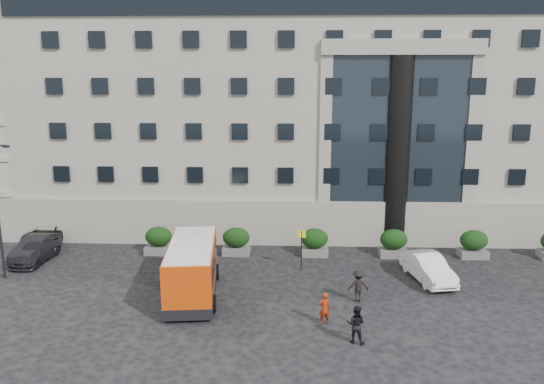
{
  "coord_description": "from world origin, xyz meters",
  "views": [
    {
      "loc": [
        4.91,
        -25.82,
        11.59
      ],
      "look_at": [
        3.72,
        4.49,
        5.0
      ],
      "focal_mm": 35.0,
      "sensor_mm": 36.0,
      "label": 1
    }
  ],
  "objects_px": {
    "minibus": "(192,267)",
    "parked_car_c": "(36,252)",
    "parked_car_b": "(36,247)",
    "red_truck": "(88,201)",
    "hedge_e": "(474,244)",
    "pedestrian_c": "(358,286)",
    "pedestrian_b": "(356,324)",
    "parked_car_d": "(51,232)",
    "hedge_b": "(236,241)",
    "pedestrian_a": "(324,308)",
    "white_taxi": "(428,268)",
    "hedge_a": "(159,240)",
    "bus_stop_sign": "(302,243)",
    "hedge_d": "(394,243)",
    "hedge_c": "(314,242)"
  },
  "relations": [
    {
      "from": "pedestrian_c",
      "to": "pedestrian_b",
      "type": "bearing_deg",
      "value": 79.16
    },
    {
      "from": "minibus",
      "to": "parked_car_c",
      "type": "distance_m",
      "value": 12.15
    },
    {
      "from": "white_taxi",
      "to": "pedestrian_a",
      "type": "xyz_separation_m",
      "value": [
        -6.34,
        -5.85,
        0.03
      ]
    },
    {
      "from": "hedge_a",
      "to": "parked_car_b",
      "type": "relative_size",
      "value": 0.42
    },
    {
      "from": "hedge_e",
      "to": "parked_car_b",
      "type": "height_order",
      "value": "hedge_e"
    },
    {
      "from": "hedge_b",
      "to": "white_taxi",
      "type": "distance_m",
      "value": 12.35
    },
    {
      "from": "hedge_e",
      "to": "parked_car_d",
      "type": "distance_m",
      "value": 29.31
    },
    {
      "from": "parked_car_c",
      "to": "parked_car_d",
      "type": "xyz_separation_m",
      "value": [
        -0.92,
        4.23,
        0.06
      ]
    },
    {
      "from": "pedestrian_c",
      "to": "white_taxi",
      "type": "bearing_deg",
      "value": -147.4
    },
    {
      "from": "red_truck",
      "to": "parked_car_d",
      "type": "height_order",
      "value": "red_truck"
    },
    {
      "from": "minibus",
      "to": "parked_car_b",
      "type": "distance_m",
      "value": 12.78
    },
    {
      "from": "hedge_b",
      "to": "pedestrian_a",
      "type": "height_order",
      "value": "hedge_b"
    },
    {
      "from": "hedge_b",
      "to": "pedestrian_b",
      "type": "relative_size",
      "value": 1.05
    },
    {
      "from": "hedge_c",
      "to": "minibus",
      "type": "relative_size",
      "value": 0.26
    },
    {
      "from": "hedge_e",
      "to": "pedestrian_c",
      "type": "bearing_deg",
      "value": -138.95
    },
    {
      "from": "parked_car_d",
      "to": "hedge_c",
      "type": "bearing_deg",
      "value": 2.79
    },
    {
      "from": "red_truck",
      "to": "parked_car_c",
      "type": "height_order",
      "value": "red_truck"
    },
    {
      "from": "hedge_b",
      "to": "pedestrian_c",
      "type": "bearing_deg",
      "value": -45.38
    },
    {
      "from": "bus_stop_sign",
      "to": "parked_car_d",
      "type": "relative_size",
      "value": 0.51
    },
    {
      "from": "hedge_e",
      "to": "minibus",
      "type": "xyz_separation_m",
      "value": [
        -17.24,
        -6.87,
        0.68
      ]
    },
    {
      "from": "bus_stop_sign",
      "to": "minibus",
      "type": "height_order",
      "value": "minibus"
    },
    {
      "from": "parked_car_d",
      "to": "pedestrian_c",
      "type": "height_order",
      "value": "pedestrian_c"
    },
    {
      "from": "hedge_b",
      "to": "parked_car_c",
      "type": "distance_m",
      "value": 12.85
    },
    {
      "from": "hedge_b",
      "to": "parked_car_c",
      "type": "xyz_separation_m",
      "value": [
        -12.7,
        -1.93,
        -0.3
      ]
    },
    {
      "from": "bus_stop_sign",
      "to": "hedge_d",
      "type": "bearing_deg",
      "value": 24.66
    },
    {
      "from": "hedge_a",
      "to": "white_taxi",
      "type": "bearing_deg",
      "value": -13.89
    },
    {
      "from": "parked_car_c",
      "to": "hedge_b",
      "type": "bearing_deg",
      "value": 11.32
    },
    {
      "from": "hedge_b",
      "to": "red_truck",
      "type": "xyz_separation_m",
      "value": [
        -13.26,
        8.61,
        0.58
      ]
    },
    {
      "from": "red_truck",
      "to": "hedge_a",
      "type": "bearing_deg",
      "value": -54.72
    },
    {
      "from": "hedge_d",
      "to": "hedge_c",
      "type": "bearing_deg",
      "value": 180.0
    },
    {
      "from": "hedge_b",
      "to": "minibus",
      "type": "xyz_separation_m",
      "value": [
        -1.64,
        -6.87,
        0.68
      ]
    },
    {
      "from": "pedestrian_a",
      "to": "white_taxi",
      "type": "bearing_deg",
      "value": -152.07
    },
    {
      "from": "hedge_b",
      "to": "parked_car_d",
      "type": "bearing_deg",
      "value": 170.39
    },
    {
      "from": "hedge_a",
      "to": "hedge_e",
      "type": "bearing_deg",
      "value": 0.0
    },
    {
      "from": "parked_car_d",
      "to": "pedestrian_a",
      "type": "relative_size",
      "value": 3.15
    },
    {
      "from": "hedge_c",
      "to": "parked_car_b",
      "type": "bearing_deg",
      "value": -176.28
    },
    {
      "from": "parked_car_b",
      "to": "red_truck",
      "type": "bearing_deg",
      "value": 93.38
    },
    {
      "from": "red_truck",
      "to": "white_taxi",
      "type": "distance_m",
      "value": 27.98
    },
    {
      "from": "pedestrian_a",
      "to": "hedge_e",
      "type": "bearing_deg",
      "value": -150.63
    },
    {
      "from": "red_truck",
      "to": "hedge_d",
      "type": "bearing_deg",
      "value": -27.81
    },
    {
      "from": "hedge_c",
      "to": "hedge_d",
      "type": "distance_m",
      "value": 5.2
    },
    {
      "from": "hedge_d",
      "to": "parked_car_b",
      "type": "height_order",
      "value": "hedge_d"
    },
    {
      "from": "bus_stop_sign",
      "to": "white_taxi",
      "type": "xyz_separation_m",
      "value": [
        7.33,
        -1.36,
        -0.97
      ]
    },
    {
      "from": "hedge_e",
      "to": "pedestrian_a",
      "type": "relative_size",
      "value": 1.17
    },
    {
      "from": "hedge_a",
      "to": "bus_stop_sign",
      "type": "height_order",
      "value": "bus_stop_sign"
    },
    {
      "from": "parked_car_b",
      "to": "pedestrian_b",
      "type": "distance_m",
      "value": 22.32
    },
    {
      "from": "hedge_d",
      "to": "pedestrian_c",
      "type": "xyz_separation_m",
      "value": [
        -3.19,
        -7.31,
        -0.06
      ]
    },
    {
      "from": "hedge_a",
      "to": "hedge_b",
      "type": "bearing_deg",
      "value": 0.0
    },
    {
      "from": "hedge_b",
      "to": "red_truck",
      "type": "height_order",
      "value": "red_truck"
    },
    {
      "from": "hedge_b",
      "to": "hedge_c",
      "type": "bearing_deg",
      "value": 0.0
    }
  ]
}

